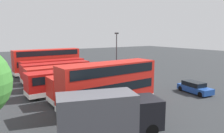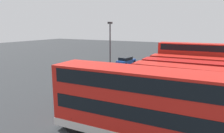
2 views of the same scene
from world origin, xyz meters
name	(u,v)px [view 2 (image 2 of 2)]	position (x,y,z in m)	size (l,w,h in m)	color
ground_plane	(91,80)	(0.00, 0.00, 0.00)	(140.00, 140.00, 0.00)	#2D3033
bus_double_decker_near_end	(193,57)	(-10.99, 11.29, 2.45)	(3.11, 10.46, 4.55)	red
bus_single_deck_second	(188,66)	(-7.45, 11.11, 1.62)	(2.75, 10.29, 2.95)	red
bus_single_deck_third	(191,72)	(-3.80, 11.94, 1.62)	(2.94, 11.80, 2.95)	#B71411
bus_single_deck_fourth	(183,78)	(-0.20, 11.64, 1.62)	(2.63, 11.00, 2.95)	red
bus_single_deck_fifth	(178,87)	(3.54, 11.75, 1.62)	(2.61, 10.31, 2.95)	#B71411
bus_single_deck_sixth	(159,99)	(7.28, 11.05, 1.62)	(3.11, 10.84, 2.95)	#B71411
bus_double_decker_seventh	(144,104)	(10.70, 11.05, 2.45)	(3.09, 12.02, 4.55)	red
box_truck_blue	(217,59)	(-16.03, 14.53, 1.71)	(4.57, 7.90, 3.20)	#595960
car_hatchback_silver	(126,61)	(-12.42, -0.53, 0.70)	(4.52, 2.28, 1.43)	#1E479E
lamp_post_tall	(110,48)	(-0.02, 2.86, 4.45)	(0.70, 0.30, 7.57)	#38383D
waste_bin_yellow	(72,82)	(3.42, -0.44, 0.47)	(0.60, 0.60, 0.95)	#333338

